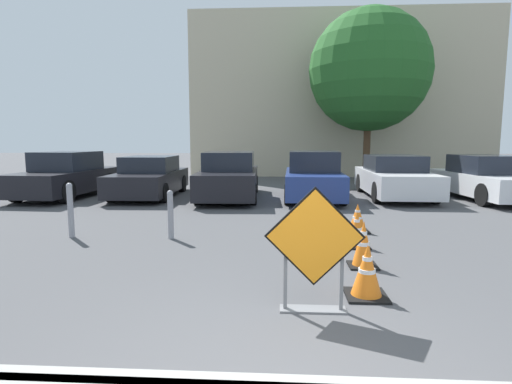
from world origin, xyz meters
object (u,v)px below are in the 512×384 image
at_px(parked_car_sixth, 484,179).
at_px(traffic_cone_second, 363,244).
at_px(traffic_cone_third, 357,230).
at_px(parked_car_fifth, 394,178).
at_px(parked_car_nearest, 67,176).
at_px(parked_car_fourth, 313,178).
at_px(parked_car_second, 150,178).
at_px(bollard_second, 70,209).
at_px(bollard_nearest, 171,213).
at_px(parked_car_third, 229,177).
at_px(traffic_cone_nearest, 367,272).
at_px(road_closed_sign, 314,247).
at_px(traffic_cone_fourth, 357,218).

bearing_deg(parked_car_sixth, traffic_cone_second, 50.68).
distance_m(traffic_cone_third, parked_car_fifth, 6.98).
distance_m(parked_car_nearest, parked_car_fourth, 8.21).
relative_size(parked_car_second, bollard_second, 4.02).
xyz_separation_m(parked_car_fourth, bollard_nearest, (-3.18, -5.53, -0.20)).
relative_size(parked_car_third, bollard_nearest, 4.90).
distance_m(traffic_cone_nearest, bollard_nearest, 4.15).
bearing_deg(bollard_nearest, parked_car_third, 85.54).
bearing_deg(parked_car_fourth, parked_car_third, 0.94).
relative_size(traffic_cone_nearest, parked_car_fifth, 0.14).
xyz_separation_m(parked_car_third, parked_car_fourth, (2.74, -0.04, 0.00)).
xyz_separation_m(road_closed_sign, parked_car_sixth, (6.19, 8.92, -0.08)).
height_order(parked_car_nearest, parked_car_fourth, parked_car_fourth).
height_order(parked_car_nearest, parked_car_second, parked_car_nearest).
height_order(parked_car_fourth, parked_car_fifth, parked_car_fourth).
bearing_deg(parked_car_fifth, bollard_nearest, 47.21).
bearing_deg(parked_car_fourth, parked_car_second, -0.90).
xyz_separation_m(traffic_cone_nearest, parked_car_fifth, (2.77, 8.84, 0.34)).
height_order(parked_car_third, parked_car_fourth, parked_car_fourth).
bearing_deg(parked_car_nearest, parked_car_fifth, -173.52).
distance_m(traffic_cone_nearest, traffic_cone_fourth, 3.56).
height_order(traffic_cone_third, parked_car_third, parked_car_third).
bearing_deg(bollard_nearest, traffic_cone_fourth, 12.37).
xyz_separation_m(traffic_cone_fourth, parked_car_nearest, (-8.74, 4.68, 0.42)).
relative_size(parked_car_nearest, parked_car_second, 1.02).
bearing_deg(traffic_cone_third, parked_car_third, 116.81).
relative_size(parked_car_sixth, bollard_second, 4.23).
bearing_deg(road_closed_sign, traffic_cone_fourth, 72.79).
height_order(traffic_cone_fourth, parked_car_nearest, parked_car_nearest).
height_order(parked_car_second, parked_car_third, parked_car_third).
height_order(traffic_cone_second, parked_car_fifth, parked_car_fifth).
relative_size(traffic_cone_fourth, parked_car_nearest, 0.13).
bearing_deg(parked_car_fifth, traffic_cone_nearest, 73.75).
height_order(parked_car_fourth, bollard_nearest, parked_car_fourth).
xyz_separation_m(parked_car_fourth, parked_car_sixth, (5.47, 0.20, -0.04)).
relative_size(parked_car_nearest, bollard_second, 4.08).
bearing_deg(traffic_cone_nearest, parked_car_fourth, 89.75).
bearing_deg(traffic_cone_fourth, parked_car_fourth, 96.34).
height_order(traffic_cone_nearest, bollard_nearest, bollard_nearest).
bearing_deg(traffic_cone_third, bollard_nearest, 173.47).
bearing_deg(bollard_nearest, bollard_second, 180.00).
relative_size(parked_car_fifth, bollard_second, 4.25).
height_order(road_closed_sign, bollard_second, road_closed_sign).
relative_size(parked_car_sixth, bollard_nearest, 4.81).
relative_size(traffic_cone_fourth, parked_car_sixth, 0.13).
bearing_deg(parked_car_second, parked_car_third, 173.94).
bearing_deg(parked_car_third, parked_car_fourth, 176.74).
bearing_deg(parked_car_second, parked_car_nearest, 4.75).
height_order(parked_car_nearest, parked_car_sixth, parked_car_nearest).
bearing_deg(traffic_cone_nearest, traffic_cone_second, 80.42).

